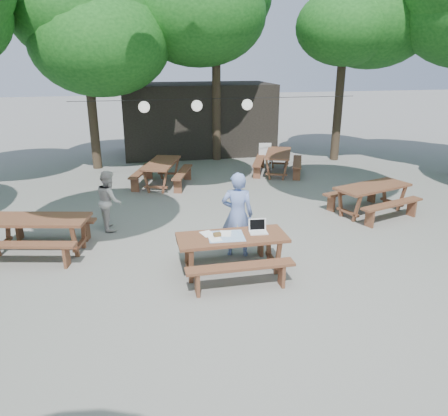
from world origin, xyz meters
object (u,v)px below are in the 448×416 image
main_picnic_table (232,254)px  woman (237,215)px  plastic_chair (265,162)px  second_person (109,200)px  picnic_table_nw (40,235)px

main_picnic_table → woman: bearing=69.5°
woman → plastic_chair: size_ratio=1.93×
woman → second_person: size_ratio=1.24×
picnic_table_nw → plastic_chair: (6.61, 5.81, -0.13)m
picnic_table_nw → plastic_chair: plastic_chair is taller
main_picnic_table → plastic_chair: plastic_chair is taller
plastic_chair → picnic_table_nw: bearing=-129.4°
plastic_chair → woman: bearing=-102.4°
picnic_table_nw → woman: (3.93, -0.95, 0.48)m
main_picnic_table → picnic_table_nw: size_ratio=0.91×
picnic_table_nw → plastic_chair: 8.80m
picnic_table_nw → second_person: bearing=50.3°
picnic_table_nw → plastic_chair: bearing=53.9°
main_picnic_table → woman: (0.29, 0.77, 0.48)m
main_picnic_table → woman: 0.95m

